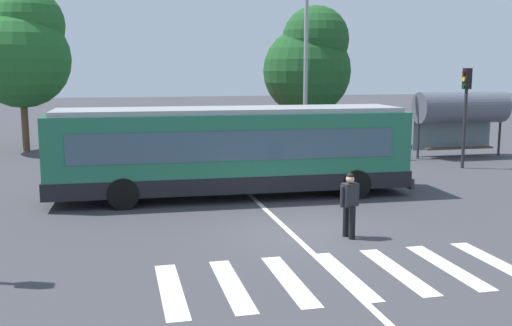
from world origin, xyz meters
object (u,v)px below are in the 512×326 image
object	(u,v)px
parked_car_red	(260,135)
parked_car_black	(214,136)
parked_car_blue	(159,138)
bus_stop_shelter	(461,109)
city_transit_bus	(231,151)
background_tree_left	(23,49)
twin_arm_street_lamp	(306,49)
pedestrian_crossing_street	(350,201)
background_tree_right	(310,62)
parked_car_silver	(112,139)
traffic_light_far_corner	(466,101)

from	to	relation	value
parked_car_red	parked_car_black	bearing A→B (deg)	-174.20
parked_car_blue	bus_stop_shelter	world-z (taller)	bus_stop_shelter
bus_stop_shelter	parked_car_red	bearing A→B (deg)	148.59
city_transit_bus	background_tree_left	xyz separation A→B (m)	(-8.39, 13.74, 3.79)
parked_car_blue	twin_arm_street_lamp	distance (m)	9.05
bus_stop_shelter	city_transit_bus	bearing A→B (deg)	-153.15
pedestrian_crossing_street	background_tree_right	xyz separation A→B (m)	(5.06, 18.55, 3.78)
parked_car_black	twin_arm_street_lamp	world-z (taller)	twin_arm_street_lamp
pedestrian_crossing_street	parked_car_black	xyz separation A→B (m)	(-0.69, 17.29, -0.20)
parked_car_black	twin_arm_street_lamp	size ratio (longest dim) A/B	0.52
parked_car_red	background_tree_right	xyz separation A→B (m)	(3.15, 1.00, 3.99)
background_tree_left	background_tree_right	distance (m)	15.50
parked_car_blue	parked_car_black	world-z (taller)	same
parked_car_blue	background_tree_right	xyz separation A→B (m)	(8.70, 1.17, 3.99)
parked_car_red	background_tree_left	size ratio (longest dim) A/B	0.53
parked_car_red	background_tree_left	world-z (taller)	background_tree_left
pedestrian_crossing_street	parked_car_red	size ratio (longest dim) A/B	0.38
city_transit_bus	bus_stop_shelter	distance (m)	14.40
parked_car_silver	twin_arm_street_lamp	distance (m)	10.99
parked_car_black	background_tree_left	distance (m)	10.96
traffic_light_far_corner	background_tree_left	bearing A→B (deg)	152.24
city_transit_bus	bus_stop_shelter	size ratio (longest dim) A/B	2.66
city_transit_bus	parked_car_silver	xyz separation A→B (m)	(-4.04, 11.72, -0.82)
city_transit_bus	traffic_light_far_corner	size ratio (longest dim) A/B	2.80
city_transit_bus	background_tree_left	size ratio (longest dim) A/B	1.44
background_tree_right	pedestrian_crossing_street	bearing A→B (deg)	-105.25
parked_car_silver	twin_arm_street_lamp	world-z (taller)	twin_arm_street_lamp
parked_car_red	traffic_light_far_corner	size ratio (longest dim) A/B	1.03
parked_car_blue	bus_stop_shelter	bearing A→B (deg)	-20.01
parked_car_blue	parked_car_red	distance (m)	5.56
pedestrian_crossing_street	parked_car_blue	world-z (taller)	pedestrian_crossing_street
pedestrian_crossing_street	parked_car_silver	distance (m)	18.38
background_tree_right	twin_arm_street_lamp	bearing A→B (deg)	-110.46
parked_car_silver	background_tree_right	bearing A→B (deg)	6.17
pedestrian_crossing_street	parked_car_red	distance (m)	17.66
city_transit_bus	parked_car_blue	bearing A→B (deg)	97.84
traffic_light_far_corner	pedestrian_crossing_street	bearing A→B (deg)	-134.99
bus_stop_shelter	parked_car_black	bearing A→B (deg)	155.79
background_tree_left	city_transit_bus	bearing A→B (deg)	-58.60
pedestrian_crossing_street	bus_stop_shelter	bearing A→B (deg)	48.28
parked_car_black	bus_stop_shelter	world-z (taller)	bus_stop_shelter
parked_car_blue	pedestrian_crossing_street	bearing A→B (deg)	-78.17
bus_stop_shelter	parked_car_blue	bearing A→B (deg)	159.99
background_tree_left	background_tree_right	world-z (taller)	background_tree_left
parked_car_blue	city_transit_bus	bearing A→B (deg)	-82.16
twin_arm_street_lamp	background_tree_left	world-z (taller)	twin_arm_street_lamp
traffic_light_far_corner	background_tree_right	world-z (taller)	background_tree_right
parked_car_silver	parked_car_red	size ratio (longest dim) A/B	1.01
pedestrian_crossing_street	twin_arm_street_lamp	size ratio (longest dim) A/B	0.20
city_transit_bus	parked_car_red	distance (m)	12.59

